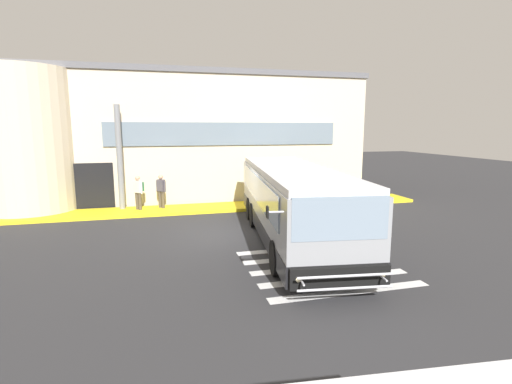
{
  "coord_description": "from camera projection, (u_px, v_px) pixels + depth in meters",
  "views": [
    {
      "loc": [
        -2.66,
        -14.23,
        4.12
      ],
      "look_at": [
        1.27,
        0.77,
        1.5
      ],
      "focal_mm": 26.75,
      "sensor_mm": 36.0,
      "label": 1
    }
  ],
  "objects": [
    {
      "name": "entry_support_column",
      "position": [
        120.0,
        158.0,
        18.53
      ],
      "size": [
        0.28,
        0.28,
        5.07
      ],
      "primitive_type": "cylinder",
      "color": "slate",
      "rests_on": "boarding_curb"
    },
    {
      "name": "bus_main_foreground",
      "position": [
        292.0,
        204.0,
        14.03
      ],
      "size": [
        4.32,
        11.08,
        2.7
      ],
      "color": "gray",
      "rests_on": "ground"
    },
    {
      "name": "ground_plane",
      "position": [
        230.0,
        234.0,
        14.93
      ],
      "size": [
        80.0,
        90.0,
        0.02
      ],
      "primitive_type": "cube",
      "color": "#2B2B2D",
      "rests_on": "ground"
    },
    {
      "name": "safety_bollard_yellow",
      "position": [
        279.0,
        202.0,
        19.08
      ],
      "size": [
        0.18,
        0.18,
        0.9
      ],
      "primitive_type": "cylinder",
      "color": "yellow",
      "rests_on": "ground"
    },
    {
      "name": "terminal_building",
      "position": [
        186.0,
        136.0,
        25.19
      ],
      "size": [
        20.15,
        13.8,
        7.2
      ],
      "color": "beige",
      "rests_on": "ground"
    },
    {
      "name": "bay_paint_stripes",
      "position": [
        321.0,
        267.0,
        11.42
      ],
      "size": [
        4.4,
        3.96,
        0.01
      ],
      "color": "silver",
      "rests_on": "ground"
    },
    {
      "name": "passenger_by_doorway",
      "position": [
        161.0,
        190.0,
        18.97
      ],
      "size": [
        0.46,
        0.42,
        1.68
      ],
      "color": "#4C4233",
      "rests_on": "boarding_curb"
    },
    {
      "name": "passenger_near_column",
      "position": [
        139.0,
        190.0,
        18.58
      ],
      "size": [
        0.51,
        0.51,
        1.68
      ],
      "color": "#4C4233",
      "rests_on": "boarding_curb"
    },
    {
      "name": "boarding_curb",
      "position": [
        212.0,
        208.0,
        19.49
      ],
      "size": [
        22.35,
        2.0,
        0.15
      ],
      "primitive_type": "cube",
      "color": "yellow",
      "rests_on": "ground"
    }
  ]
}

